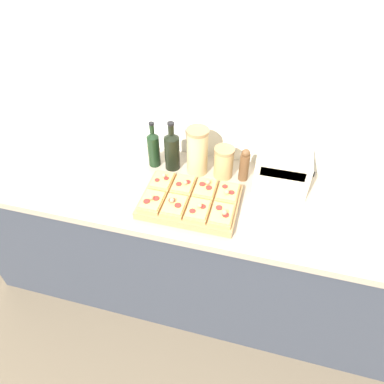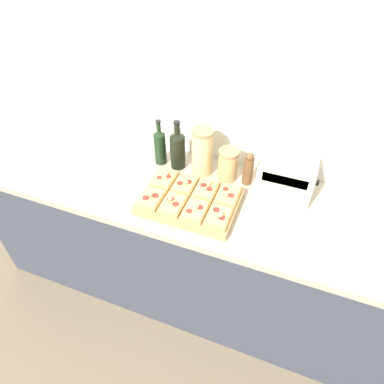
{
  "view_description": "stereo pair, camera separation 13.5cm",
  "coord_description": "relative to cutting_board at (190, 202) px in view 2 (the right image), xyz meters",
  "views": [
    {
      "loc": [
        0.32,
        -0.95,
        2.15
      ],
      "look_at": [
        0.0,
        0.25,
        0.99
      ],
      "focal_mm": 32.0,
      "sensor_mm": 36.0,
      "label": 1
    },
    {
      "loc": [
        0.45,
        -0.91,
        2.15
      ],
      "look_at": [
        0.0,
        0.25,
        0.99
      ],
      "focal_mm": 32.0,
      "sensor_mm": 36.0,
      "label": 2
    }
  ],
  "objects": [
    {
      "name": "pepper_mill",
      "position": [
        0.22,
        0.27,
        0.08
      ],
      "size": [
        0.05,
        0.05,
        0.2
      ],
      "color": "brown",
      "rests_on": "kitchen_counter"
    },
    {
      "name": "wine_bottle",
      "position": [
        -0.17,
        0.27,
        0.1
      ],
      "size": [
        0.08,
        0.08,
        0.29
      ],
      "color": "black",
      "rests_on": "kitchen_counter"
    },
    {
      "name": "wall_back",
      "position": [
        -0.0,
        0.46,
        0.3
      ],
      "size": [
        6.0,
        0.06,
        2.5
      ],
      "color": "silver",
      "rests_on": "ground_plane"
    },
    {
      "name": "olive_oil_bottle",
      "position": [
        -0.28,
        0.27,
        0.09
      ],
      "size": [
        0.07,
        0.07,
        0.27
      ],
      "color": "black",
      "rests_on": "kitchen_counter"
    },
    {
      "name": "pizza_slice_front_midleft",
      "position": [
        -0.06,
        -0.08,
        0.03
      ],
      "size": [
        0.11,
        0.15,
        0.05
      ],
      "color": "tan",
      "rests_on": "cutting_board"
    },
    {
      "name": "pizza_slice_front_midright",
      "position": [
        0.06,
        -0.08,
        0.03
      ],
      "size": [
        0.11,
        0.15,
        0.05
      ],
      "color": "tan",
      "rests_on": "cutting_board"
    },
    {
      "name": "grain_jar_tall",
      "position": [
        -0.03,
        0.27,
        0.12
      ],
      "size": [
        0.12,
        0.12,
        0.27
      ],
      "color": "tan",
      "rests_on": "kitchen_counter"
    },
    {
      "name": "ground_plane",
      "position": [
        -0.0,
        -0.22,
        -0.95
      ],
      "size": [
        12.0,
        12.0,
        0.0
      ],
      "primitive_type": "plane",
      "color": "brown"
    },
    {
      "name": "pizza_slice_back_left",
      "position": [
        -0.17,
        0.08,
        0.03
      ],
      "size": [
        0.11,
        0.15,
        0.05
      ],
      "color": "tan",
      "rests_on": "cutting_board"
    },
    {
      "name": "grain_jar_short",
      "position": [
        0.11,
        0.27,
        0.07
      ],
      "size": [
        0.11,
        0.11,
        0.18
      ],
      "color": "tan",
      "rests_on": "kitchen_counter"
    },
    {
      "name": "cutting_board",
      "position": [
        0.0,
        0.0,
        0.0
      ],
      "size": [
        0.48,
        0.33,
        0.04
      ],
      "primitive_type": "cube",
      "color": "#A37A4C",
      "rests_on": "kitchen_counter"
    },
    {
      "name": "pizza_slice_back_right",
      "position": [
        0.17,
        0.08,
        0.03
      ],
      "size": [
        0.11,
        0.15,
        0.05
      ],
      "color": "tan",
      "rests_on": "cutting_board"
    },
    {
      "name": "pizza_slice_back_midleft",
      "position": [
        -0.06,
        0.08,
        0.03
      ],
      "size": [
        0.11,
        0.15,
        0.05
      ],
      "color": "tan",
      "rests_on": "cutting_board"
    },
    {
      "name": "pizza_slice_front_right",
      "position": [
        0.17,
        -0.08,
        0.04
      ],
      "size": [
        0.11,
        0.15,
        0.05
      ],
      "color": "tan",
      "rests_on": "cutting_board"
    },
    {
      "name": "pizza_slice_front_left",
      "position": [
        -0.17,
        -0.08,
        0.03
      ],
      "size": [
        0.11,
        0.15,
        0.05
      ],
      "color": "tan",
      "rests_on": "cutting_board"
    },
    {
      "name": "kitchen_counter",
      "position": [
        -0.0,
        0.1,
        -0.48
      ],
      "size": [
        2.63,
        0.67,
        0.93
      ],
      "color": "#333842",
      "rests_on": "ground_plane"
    },
    {
      "name": "toaster_oven",
      "position": [
        0.42,
        0.27,
        0.08
      ],
      "size": [
        0.3,
        0.2,
        0.19
      ],
      "color": "beige",
      "rests_on": "kitchen_counter"
    },
    {
      "name": "pizza_slice_back_midright",
      "position": [
        0.06,
        0.08,
        0.03
      ],
      "size": [
        0.11,
        0.15,
        0.05
      ],
      "color": "tan",
      "rests_on": "cutting_board"
    }
  ]
}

